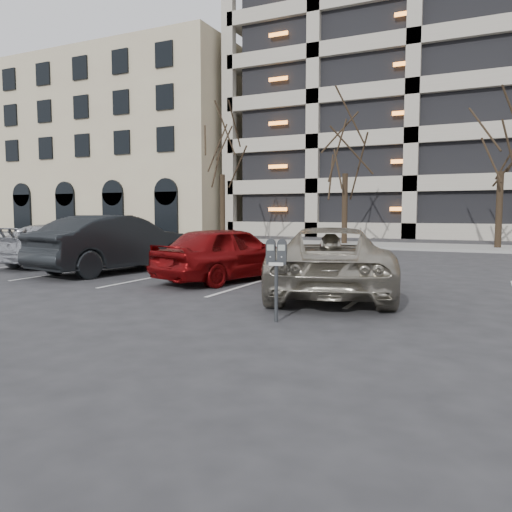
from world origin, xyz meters
The scene contains 12 objects.
ground centered at (0.00, 0.00, 0.00)m, with size 140.00×140.00×0.00m, color #28282B.
sidewalk centered at (0.00, 16.00, 0.06)m, with size 80.00×4.00×0.12m, color gray.
stall_lines centered at (-1.40, 2.30, 0.01)m, with size 16.90×5.20×0.00m.
office_building centered at (-28.00, 29.92, 7.49)m, with size 26.00×16.20×15.00m.
tree_a centered at (-10.00, 16.00, 6.09)m, with size 3.71×3.71×8.42m.
tree_b centered at (-3.00, 16.00, 5.80)m, with size 3.53×3.53×8.03m.
tree_c centered at (4.00, 16.00, 5.59)m, with size 3.40×3.40×7.74m.
parking_meter centered at (0.72, -1.75, 0.96)m, with size 0.34×0.20×1.25m.
suv_silver centered at (0.69, 1.22, 0.69)m, with size 3.59×5.41×1.39m.
car_red centered at (-2.17, 2.07, 0.68)m, with size 1.60×3.99×1.36m, color maroon.
car_dark centered at (-5.88, 2.35, 0.80)m, with size 1.69×4.86×1.60m, color black.
car_silver centered at (-8.69, 3.11, 0.65)m, with size 1.82×4.49×1.30m, color #AAADB2.
Camera 1 is at (3.63, -8.70, 1.68)m, focal length 35.00 mm.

